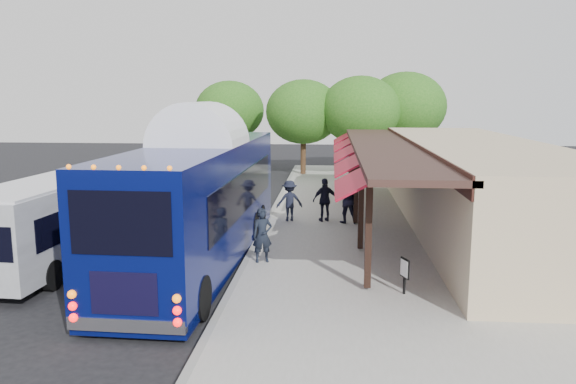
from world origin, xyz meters
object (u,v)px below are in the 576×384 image
(ped_a, at_px, (262,235))
(ped_b, at_px, (347,200))
(coach_bus, at_px, (201,195))
(city_bus, at_px, (80,209))
(ped_c, at_px, (325,200))
(sign_board, at_px, (405,270))
(ped_d, at_px, (289,201))

(ped_a, height_order, ped_b, ped_b)
(coach_bus, distance_m, city_bus, 4.46)
(ped_c, bearing_deg, coach_bus, 34.02)
(coach_bus, xyz_separation_m, ped_a, (2.05, -0.44, -1.20))
(city_bus, xyz_separation_m, sign_board, (10.56, -3.66, -0.74))
(ped_a, xyz_separation_m, ped_b, (2.80, 5.88, 0.11))
(ped_a, distance_m, sign_board, 4.92)
(coach_bus, bearing_deg, ped_d, 68.37)
(coach_bus, height_order, ped_b, coach_bus)
(city_bus, relative_size, sign_board, 10.79)
(coach_bus, height_order, ped_c, coach_bus)
(ped_c, relative_size, sign_board, 1.87)
(ped_a, bearing_deg, ped_b, 46.78)
(ped_c, bearing_deg, ped_b, 144.79)
(ped_d, relative_size, sign_board, 1.76)
(ped_a, xyz_separation_m, ped_d, (0.40, 6.08, -0.01))
(coach_bus, relative_size, ped_d, 7.55)
(sign_board, bearing_deg, ped_b, 77.69)
(city_bus, xyz_separation_m, ped_c, (8.33, 5.09, -0.49))
(city_bus, distance_m, ped_d, 8.52)
(ped_d, bearing_deg, ped_a, 72.29)
(city_bus, xyz_separation_m, ped_a, (6.42, -1.01, -0.53))
(city_bus, bearing_deg, ped_c, 35.00)
(coach_bus, relative_size, ped_b, 6.61)
(ped_b, height_order, sign_board, ped_b)
(city_bus, bearing_deg, ped_b, 31.37)
(ped_b, xyz_separation_m, ped_d, (-2.40, 0.20, -0.12))
(coach_bus, relative_size, sign_board, 13.28)
(ped_d, bearing_deg, city_bus, 22.68)
(city_bus, height_order, sign_board, city_bus)
(ped_a, xyz_separation_m, sign_board, (4.14, -2.65, -0.21))
(city_bus, height_order, ped_c, city_bus)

